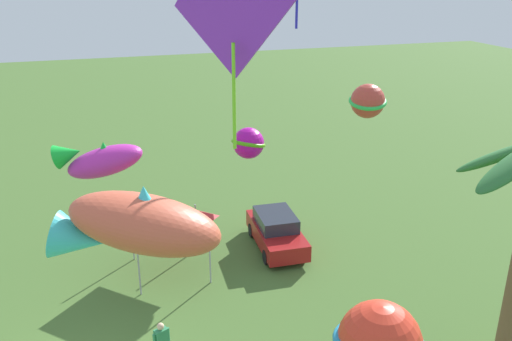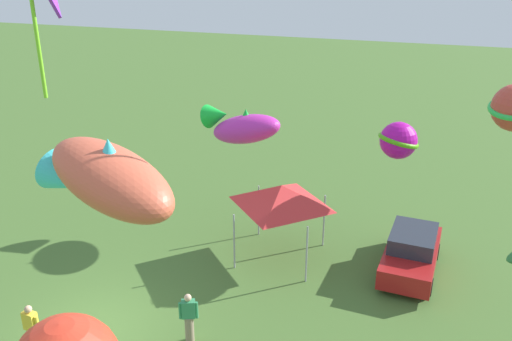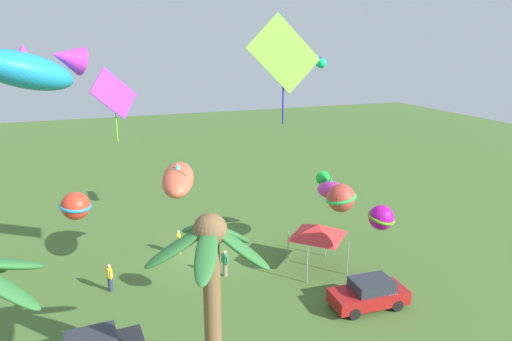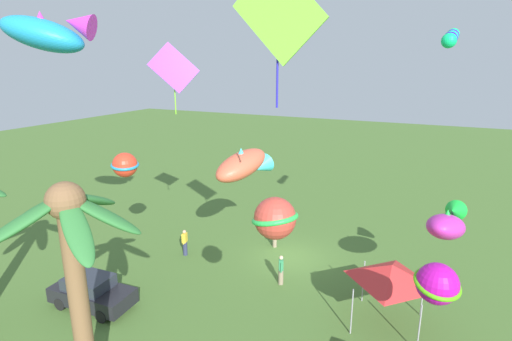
{
  "view_description": "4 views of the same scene",
  "coord_description": "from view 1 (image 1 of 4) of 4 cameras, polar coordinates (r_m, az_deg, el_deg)",
  "views": [
    {
      "loc": [
        12.5,
        1.7,
        11.24
      ],
      "look_at": [
        -0.31,
        5.7,
        6.08
      ],
      "focal_mm": 37.65,
      "sensor_mm": 36.0,
      "label": 1
    },
    {
      "loc": [
        10.73,
        8.9,
        10.41
      ],
      "look_at": [
        -1.76,
        4.49,
        5.07
      ],
      "focal_mm": 37.99,
      "sensor_mm": 36.0,
      "label": 2
    },
    {
      "loc": [
        6.15,
        26.04,
        13.08
      ],
      "look_at": [
        -1.71,
        4.94,
        6.77
      ],
      "focal_mm": 32.3,
      "sensor_mm": 36.0,
      "label": 3
    },
    {
      "loc": [
        -7.05,
        19.86,
        10.98
      ],
      "look_at": [
        0.12,
        4.47,
        6.38
      ],
      "focal_mm": 27.71,
      "sensor_mm": 36.0,
      "label": 4
    }
  ],
  "objects": [
    {
      "name": "kite_fish_0",
      "position": [
        21.55,
        -16.26,
        1.09
      ],
      "size": [
        2.18,
        3.71,
        1.83
      ],
      "color": "#CB2CAD"
    },
    {
      "name": "kite_fish_1",
      "position": [
        11.96,
        -12.59,
        -5.68
      ],
      "size": [
        2.58,
        4.12,
        1.97
      ],
      "color": "#E15E41"
    },
    {
      "name": "kite_diamond_7",
      "position": [
        7.96,
        -2.5,
        17.43
      ],
      "size": [
        2.17,
        1.31,
        3.44
      ],
      "color": "#982EEB"
    },
    {
      "name": "kite_ball_5",
      "position": [
        18.65,
        11.78,
        7.23
      ],
      "size": [
        1.67,
        1.67,
        1.16
      ],
      "color": "#C23E33"
    },
    {
      "name": "parked_car_1",
      "position": [
        22.77,
        2.17,
        -6.43
      ],
      "size": [
        3.98,
        1.89,
        1.51
      ],
      "color": "#A51919",
      "rests_on": "ground"
    },
    {
      "name": "kite_ball_3",
      "position": [
        22.01,
        -0.81,
        2.93
      ],
      "size": [
        1.98,
        1.98,
        1.29
      ],
      "color": "#B7109D"
    },
    {
      "name": "festival_tent",
      "position": [
        20.55,
        -9.39,
        -4.55
      ],
      "size": [
        2.86,
        2.86,
        2.85
      ],
      "color": "#9E9EA3",
      "rests_on": "ground"
    }
  ]
}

